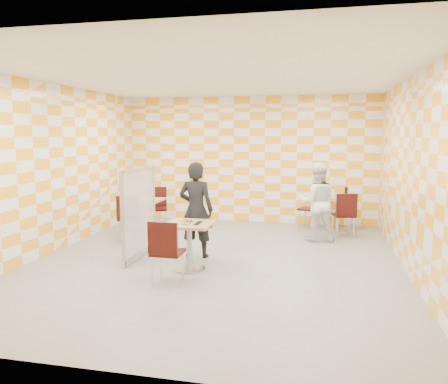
{
  "coord_description": "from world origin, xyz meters",
  "views": [
    {
      "loc": [
        1.64,
        -6.85,
        2.11
      ],
      "look_at": [
        0.1,
        0.2,
        1.15
      ],
      "focal_mm": 35.0,
      "sensor_mm": 36.0,
      "label": 1
    }
  ],
  "objects_px": {
    "chair_second_front": "(345,212)",
    "partition": "(139,212)",
    "main_table": "(189,238)",
    "chair_empty_near": "(129,215)",
    "chair_empty_far": "(157,204)",
    "man_dark": "(196,210)",
    "second_table": "(338,207)",
    "empty_table": "(145,211)",
    "man_white": "(317,202)",
    "sport_bottle": "(333,192)",
    "chair_second_side": "(313,205)",
    "soda_bottle": "(346,191)",
    "chair_main_front": "(165,248)"
  },
  "relations": [
    {
      "from": "chair_second_front",
      "to": "partition",
      "type": "height_order",
      "value": "partition"
    },
    {
      "from": "main_table",
      "to": "chair_empty_near",
      "type": "xyz_separation_m",
      "value": [
        -1.68,
        1.48,
        0.04
      ]
    },
    {
      "from": "chair_empty_far",
      "to": "main_table",
      "type": "bearing_deg",
      "value": -60.33
    },
    {
      "from": "chair_second_front",
      "to": "man_dark",
      "type": "bearing_deg",
      "value": -142.53
    },
    {
      "from": "main_table",
      "to": "partition",
      "type": "xyz_separation_m",
      "value": [
        -1.03,
        0.49,
        0.28
      ]
    },
    {
      "from": "second_table",
      "to": "empty_table",
      "type": "height_order",
      "value": "same"
    },
    {
      "from": "man_dark",
      "to": "man_white",
      "type": "relative_size",
      "value": 1.06
    },
    {
      "from": "second_table",
      "to": "chair_empty_far",
      "type": "relative_size",
      "value": 0.81
    },
    {
      "from": "partition",
      "to": "main_table",
      "type": "bearing_deg",
      "value": -25.15
    },
    {
      "from": "second_table",
      "to": "sport_bottle",
      "type": "bearing_deg",
      "value": 150.32
    },
    {
      "from": "chair_second_side",
      "to": "partition",
      "type": "distance_m",
      "value": 4.11
    },
    {
      "from": "chair_second_front",
      "to": "sport_bottle",
      "type": "distance_m",
      "value": 0.89
    },
    {
      "from": "sport_bottle",
      "to": "chair_empty_far",
      "type": "bearing_deg",
      "value": -169.16
    },
    {
      "from": "partition",
      "to": "soda_bottle",
      "type": "distance_m",
      "value": 4.73
    },
    {
      "from": "main_table",
      "to": "partition",
      "type": "bearing_deg",
      "value": 154.85
    },
    {
      "from": "main_table",
      "to": "second_table",
      "type": "relative_size",
      "value": 1.0
    },
    {
      "from": "chair_main_front",
      "to": "soda_bottle",
      "type": "xyz_separation_m",
      "value": [
        2.66,
        4.34,
        0.31
      ]
    },
    {
      "from": "chair_main_front",
      "to": "chair_second_front",
      "type": "distance_m",
      "value": 4.35
    },
    {
      "from": "chair_second_front",
      "to": "empty_table",
      "type": "bearing_deg",
      "value": -171.99
    },
    {
      "from": "man_dark",
      "to": "man_white",
      "type": "xyz_separation_m",
      "value": [
        2.02,
        1.61,
        -0.05
      ]
    },
    {
      "from": "soda_bottle",
      "to": "chair_second_front",
      "type": "bearing_deg",
      "value": -94.19
    },
    {
      "from": "chair_main_front",
      "to": "main_table",
      "type": "bearing_deg",
      "value": 81.21
    },
    {
      "from": "chair_empty_near",
      "to": "sport_bottle",
      "type": "distance_m",
      "value": 4.46
    },
    {
      "from": "second_table",
      "to": "man_dark",
      "type": "distance_m",
      "value": 3.7
    },
    {
      "from": "main_table",
      "to": "chair_second_front",
      "type": "relative_size",
      "value": 0.81
    },
    {
      "from": "second_table",
      "to": "man_dark",
      "type": "relative_size",
      "value": 0.46
    },
    {
      "from": "partition",
      "to": "soda_bottle",
      "type": "relative_size",
      "value": 6.74
    },
    {
      "from": "second_table",
      "to": "chair_second_front",
      "type": "xyz_separation_m",
      "value": [
        0.11,
        -0.75,
        0.04
      ]
    },
    {
      "from": "chair_empty_near",
      "to": "sport_bottle",
      "type": "bearing_deg",
      "value": 27.74
    },
    {
      "from": "main_table",
      "to": "partition",
      "type": "relative_size",
      "value": 0.48
    },
    {
      "from": "chair_second_front",
      "to": "man_white",
      "type": "relative_size",
      "value": 0.6
    },
    {
      "from": "chair_empty_far",
      "to": "man_dark",
      "type": "relative_size",
      "value": 0.56
    },
    {
      "from": "chair_second_side",
      "to": "soda_bottle",
      "type": "relative_size",
      "value": 4.02
    },
    {
      "from": "chair_empty_far",
      "to": "chair_second_front",
      "type": "bearing_deg",
      "value": -0.99
    },
    {
      "from": "second_table",
      "to": "soda_bottle",
      "type": "distance_m",
      "value": 0.4
    },
    {
      "from": "main_table",
      "to": "chair_empty_far",
      "type": "distance_m",
      "value": 3.23
    },
    {
      "from": "partition",
      "to": "man_white",
      "type": "bearing_deg",
      "value": 32.6
    },
    {
      "from": "man_white",
      "to": "sport_bottle",
      "type": "bearing_deg",
      "value": -116.54
    },
    {
      "from": "chair_empty_near",
      "to": "main_table",
      "type": "bearing_deg",
      "value": -41.3
    },
    {
      "from": "chair_second_side",
      "to": "man_dark",
      "type": "bearing_deg",
      "value": -126.18
    },
    {
      "from": "chair_empty_near",
      "to": "man_dark",
      "type": "xyz_separation_m",
      "value": [
        1.57,
        -0.72,
        0.28
      ]
    },
    {
      "from": "second_table",
      "to": "man_dark",
      "type": "xyz_separation_m",
      "value": [
        -2.47,
        -2.73,
        0.31
      ]
    },
    {
      "from": "chair_empty_near",
      "to": "chair_empty_far",
      "type": "xyz_separation_m",
      "value": [
        0.08,
        1.33,
        0.0
      ]
    },
    {
      "from": "second_table",
      "to": "sport_bottle",
      "type": "height_order",
      "value": "sport_bottle"
    },
    {
      "from": "chair_main_front",
      "to": "soda_bottle",
      "type": "bearing_deg",
      "value": 58.54
    },
    {
      "from": "soda_bottle",
      "to": "chair_empty_far",
      "type": "bearing_deg",
      "value": -169.41
    },
    {
      "from": "second_table",
      "to": "chair_main_front",
      "type": "bearing_deg",
      "value": -120.33
    },
    {
      "from": "chair_empty_far",
      "to": "second_table",
      "type": "bearing_deg",
      "value": 9.69
    },
    {
      "from": "main_table",
      "to": "chair_empty_far",
      "type": "xyz_separation_m",
      "value": [
        -1.6,
        2.81,
        0.04
      ]
    },
    {
      "from": "chair_second_side",
      "to": "second_table",
      "type": "bearing_deg",
      "value": 7.87
    }
  ]
}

